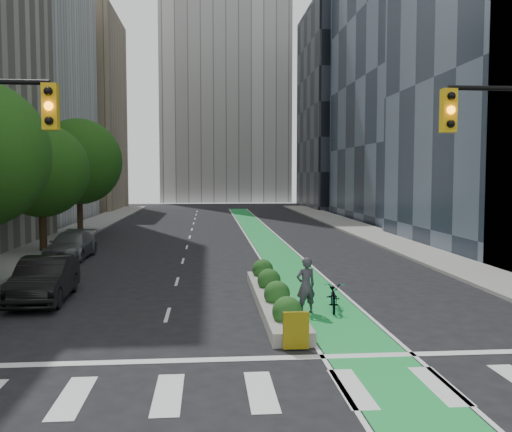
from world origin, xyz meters
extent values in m
plane|color=black|center=(0.00, 0.00, 0.00)|extent=(160.00, 160.00, 0.00)
cube|color=gray|center=(-11.80, 25.00, 0.07)|extent=(3.60, 90.00, 0.15)
cube|color=gray|center=(11.80, 25.00, 0.07)|extent=(3.60, 90.00, 0.15)
cube|color=green|center=(3.00, 30.00, 0.01)|extent=(2.20, 70.00, 0.01)
cube|color=tan|center=(-20.00, 66.00, 13.00)|extent=(14.00, 16.00, 26.00)
cube|color=#19212D|center=(21.00, 45.00, 21.00)|extent=(14.00, 24.00, 42.00)
cube|color=black|center=(20.00, 68.00, 14.00)|extent=(14.00, 18.00, 28.00)
cube|color=silver|center=(2.00, 90.00, 35.00)|extent=(22.00, 16.00, 70.00)
cylinder|color=black|center=(-11.00, 22.00, 2.24)|extent=(0.44, 0.44, 4.48)
sphere|color=#194A0F|center=(-11.00, 22.00, 4.96)|extent=(5.60, 5.60, 5.60)
cylinder|color=black|center=(-11.00, 32.00, 2.58)|extent=(0.44, 0.44, 5.15)
sphere|color=#194A0F|center=(-11.00, 32.00, 5.70)|extent=(6.60, 6.60, 6.60)
cube|color=gold|center=(-4.70, 0.50, 6.25)|extent=(0.34, 0.28, 1.05)
sphere|color=orange|center=(-4.70, 0.34, 6.25)|extent=(0.20, 0.20, 0.20)
cube|color=gold|center=(4.70, 0.50, 6.25)|extent=(0.34, 0.28, 1.05)
sphere|color=orange|center=(4.70, 0.34, 6.25)|extent=(0.20, 0.20, 0.20)
cube|color=gray|center=(1.20, 7.00, 0.20)|extent=(1.20, 10.00, 0.40)
cube|color=yellow|center=(1.20, 1.80, 0.55)|extent=(0.70, 0.12, 1.00)
sphere|color=#194C19|center=(1.20, 3.50, 0.65)|extent=(0.90, 0.90, 0.90)
sphere|color=#194C19|center=(1.20, 6.00, 0.65)|extent=(0.90, 0.90, 0.90)
sphere|color=#194C19|center=(1.20, 8.50, 0.65)|extent=(0.90, 0.90, 0.90)
sphere|color=#194C19|center=(1.20, 11.00, 0.65)|extent=(0.90, 0.90, 0.90)
imported|color=gray|center=(3.21, 6.21, 0.52)|extent=(1.04, 2.05, 1.03)
imported|color=#3A3641|center=(2.16, 5.80, 0.96)|extent=(0.81, 0.65, 1.93)
imported|color=black|center=(-7.20, 8.52, 0.82)|extent=(1.93, 5.02, 1.63)
imported|color=#57595C|center=(-8.78, 19.49, 0.75)|extent=(2.23, 5.22, 1.50)
camera|label=1|loc=(-1.13, -13.01, 4.70)|focal=40.00mm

